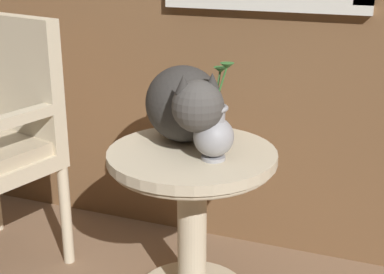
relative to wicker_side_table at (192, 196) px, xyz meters
The scene contains 3 objects.
wicker_side_table is the anchor object (origin of this frame).
cat 0.32m from the wicker_side_table, 125.33° to the left, with size 0.43×0.55×0.28m.
pewter_vase_with_ivy 0.28m from the wicker_side_table, 25.72° to the right, with size 0.13×0.14×0.32m.
Camera 1 is at (0.79, -1.40, 1.25)m, focal length 53.25 mm.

